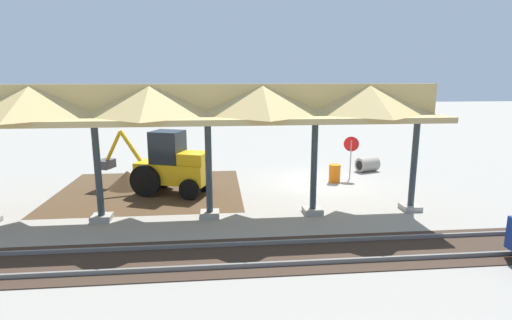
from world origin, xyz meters
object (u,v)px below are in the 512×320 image
(traffic_barrel, at_px, (335,173))
(concrete_pipe, at_px, (367,164))
(stop_sign, at_px, (351,149))
(backhoe, at_px, (170,166))

(traffic_barrel, bearing_deg, concrete_pipe, -139.96)
(stop_sign, relative_size, backhoe, 0.41)
(backhoe, xyz_separation_m, traffic_barrel, (-7.90, -1.13, -0.81))
(stop_sign, relative_size, traffic_barrel, 2.42)
(stop_sign, height_order, concrete_pipe, stop_sign)
(backhoe, relative_size, concrete_pipe, 4.00)
(stop_sign, distance_m, traffic_barrel, 1.63)
(traffic_barrel, bearing_deg, stop_sign, -147.69)
(backhoe, bearing_deg, traffic_barrel, -171.87)
(concrete_pipe, relative_size, traffic_barrel, 1.49)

